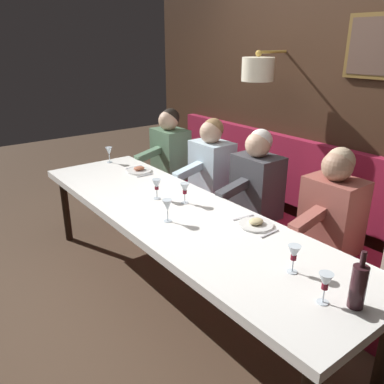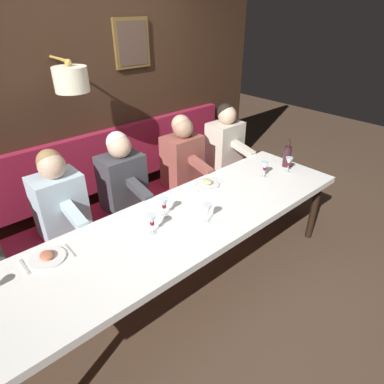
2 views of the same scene
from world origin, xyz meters
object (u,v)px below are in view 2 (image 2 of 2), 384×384
object	(u,v)px
diner_nearest	(225,139)
wine_glass_1	(164,204)
diner_middle	(122,175)
wine_glass_0	(152,220)
diner_far	(58,197)
wine_glass_2	(208,210)
wine_glass_4	(289,162)
wine_glass_5	(265,167)
wine_bottle	(287,156)
diner_near	(183,154)
dining_table	(186,224)

from	to	relation	value
diner_nearest	wine_glass_1	bearing A→B (deg)	116.13
diner_middle	wine_glass_0	distance (m)	0.91
wine_glass_1	diner_far	bearing A→B (deg)	37.22
diner_far	wine_glass_2	world-z (taller)	diner_far
wine_glass_4	diner_far	bearing A→B (deg)	64.42
wine_glass_0	wine_glass_4	distance (m)	1.63
wine_glass_5	wine_bottle	xyz separation A→B (m)	(0.00, -0.38, 0.00)
wine_glass_2	wine_glass_5	size ratio (longest dim) A/B	1.00
diner_far	wine_glass_1	xyz separation A→B (m)	(-0.74, -0.56, 0.04)
diner_nearest	wine_bottle	world-z (taller)	diner_nearest
wine_glass_1	wine_glass_5	xyz separation A→B (m)	(-0.11, -1.16, 0.00)
diner_near	diner_far	world-z (taller)	same
dining_table	wine_glass_5	bearing A→B (deg)	-88.40
wine_bottle	diner_middle	bearing A→B (deg)	59.95
diner_near	wine_glass_1	world-z (taller)	diner_near
dining_table	diner_nearest	world-z (taller)	diner_nearest
wine_glass_0	wine_glass_2	world-z (taller)	same
diner_middle	diner_far	size ratio (longest dim) A/B	1.00
diner_near	diner_middle	world-z (taller)	same
dining_table	wine_bottle	world-z (taller)	wine_bottle
diner_near	wine_bottle	bearing A→B (deg)	-140.25
diner_middle	wine_glass_2	bearing A→B (deg)	-172.50
dining_table	diner_far	world-z (taller)	diner_far
wine_glass_4	diner_nearest	bearing A→B (deg)	-5.06
diner_far	wine_glass_5	size ratio (longest dim) A/B	4.82
diner_nearest	wine_bottle	size ratio (longest dim) A/B	2.64
dining_table	diner_middle	xyz separation A→B (m)	(0.88, 0.05, 0.13)
diner_middle	diner_nearest	bearing A→B (deg)	-90.00
diner_near	wine_bottle	size ratio (longest dim) A/B	2.64
wine_glass_1	wine_glass_4	size ratio (longest dim) A/B	1.00
diner_far	wine_glass_5	world-z (taller)	diner_far
wine_glass_4	wine_glass_2	bearing A→B (deg)	93.93
wine_glass_0	wine_glass_4	world-z (taller)	same
wine_bottle	wine_glass_5	bearing A→B (deg)	90.19
diner_far	wine_glass_1	size ratio (longest dim) A/B	4.82
diner_nearest	wine_glass_5	distance (m)	0.92
wine_glass_1	wine_bottle	bearing A→B (deg)	-94.21
wine_glass_0	wine_glass_5	world-z (taller)	same
dining_table	wine_bottle	xyz separation A→B (m)	(0.03, -1.43, 0.17)
diner_near	diner_middle	xyz separation A→B (m)	(0.00, 0.76, 0.00)
wine_glass_0	wine_glass_1	xyz separation A→B (m)	(0.13, -0.21, -0.00)
diner_nearest	diner_near	world-z (taller)	same
diner_far	wine_glass_1	world-z (taller)	diner_far
diner_middle	wine_glass_2	size ratio (longest dim) A/B	4.82
diner_nearest	wine_glass_1	xyz separation A→B (m)	(-0.74, 1.51, 0.04)
wine_glass_1	wine_glass_4	bearing A→B (deg)	-98.43
diner_middle	wine_bottle	bearing A→B (deg)	-120.05
diner_near	wine_glass_0	xyz separation A→B (m)	(-0.86, 1.03, 0.04)
wine_bottle	diner_near	bearing A→B (deg)	39.75
wine_glass_1	wine_glass_2	size ratio (longest dim) A/B	1.00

